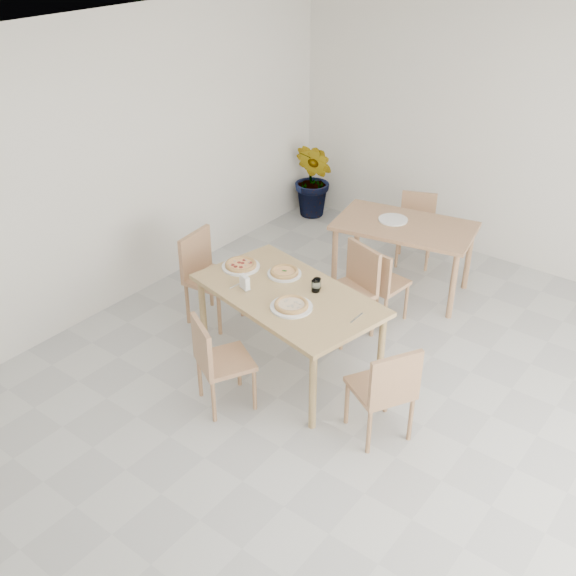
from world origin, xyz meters
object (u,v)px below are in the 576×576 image
Objects in this scene: chair_south at (216,358)px; chair_north at (353,285)px; second_table at (404,233)px; main_table at (288,300)px; tumbler_a at (316,286)px; pizza_margherita at (284,272)px; plate_empty at (393,220)px; chair_west at (206,271)px; plate_mushroom at (291,307)px; pizza_mushroom at (291,304)px; pizza_pepperoni at (241,264)px; potted_plant at (314,180)px; tumbler_b at (317,283)px; napkin_holder at (245,283)px; plate_pepperoni at (241,267)px; chair_back_n at (416,223)px; plate_margherita at (284,274)px; chair_back_s at (378,280)px.

chair_north is at bearing -71.62° from chair_south.
main_table is at bearing -105.08° from second_table.
tumbler_a is (0.03, -0.65, 0.29)m from chair_north.
plate_empty is at bearing 83.43° from pizza_margherita.
chair_west is 1.34m from plate_mushroom.
pizza_mushroom is 0.33m from tumbler_a.
pizza_pepperoni is 0.31× the size of potted_plant.
tumbler_b is 0.67× the size of napkin_holder.
plate_pepperoni is at bearing -14.04° from pizza_pepperoni.
chair_back_n is at bearing 96.52° from tumbler_a.
napkin_holder is at bearing -64.85° from potted_plant.
chair_south is at bearing -52.52° from napkin_holder.
plate_margherita is 2.27m from chair_back_n.
tumbler_b reaches higher than main_table.
plate_empty is (-0.18, 1.58, -0.03)m from tumbler_b.
second_table is at bearing 92.02° from tumbler_a.
chair_north is at bearing 91.63° from main_table.
plate_margherita and plate_pepperoni have the same top height.
pizza_pepperoni is at bearing 55.25° from chair_back_s.
chair_south is 3.84m from potted_plant.
chair_back_n reaches higher than plate_pepperoni.
potted_plant reaches higher than plate_margherita.
pizza_mushroom is 0.45× the size of chair_back_n.
plate_mushroom is 0.55m from pizza_margherita.
plate_pepperoni is 0.43× the size of chair_back_n.
tumbler_b is at bearing 59.04° from napkin_holder.
pizza_margherita is 0.55m from pizza_mushroom.
pizza_margherita is (0.00, 0.00, 0.02)m from plate_margherita.
plate_margherita reaches higher than second_table.
chair_west is at bearing -15.48° from chair_south.
plate_pepperoni is 1.80m from plate_empty.
chair_back_s is at bearing 88.24° from main_table.
pizza_mushroom reaches higher than plate_mushroom.
plate_pepperoni is (-0.60, 0.09, 0.09)m from main_table.
potted_plant is (-1.94, 1.66, 0.03)m from chair_back_s.
plate_margherita is 0.38× the size of chair_back_n.
second_table is 5.06× the size of plate_empty.
pizza_margherita is 1.60m from second_table.
napkin_holder is (-0.46, -0.98, 0.30)m from chair_north.
pizza_margherita and pizza_pepperoni have the same top height.
chair_back_s is (1.36, 0.92, -0.05)m from chair_west.
chair_south is 2.41× the size of plate_pepperoni.
napkin_holder reaches higher than tumbler_a.
tumbler_a is at bearing 5.19° from pizza_pepperoni.
tumbler_b is at bearing -71.82° from chair_north.
pizza_mushroom is at bearing -84.23° from plate_empty.
chair_south is 0.91× the size of chair_west.
plate_pepperoni is at bearing 55.25° from chair_back_s.
chair_north reaches higher than pizza_pepperoni.
napkin_holder is 2.02m from second_table.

